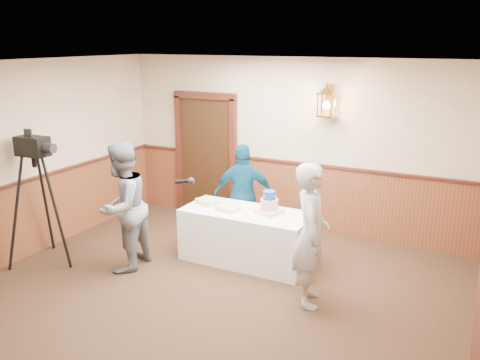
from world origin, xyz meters
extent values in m
plane|color=black|center=(0.00, 0.00, 0.00)|extent=(7.00, 7.00, 0.00)
cube|color=tan|center=(0.00, 3.50, 1.40)|extent=(6.00, 0.02, 2.80)
cube|color=white|center=(0.00, 0.00, 2.80)|extent=(6.00, 7.00, 0.02)
cube|color=brown|center=(0.00, 3.48, 0.55)|extent=(5.98, 0.04, 1.10)
cube|color=brown|center=(2.98, 0.00, 0.55)|extent=(0.04, 6.98, 1.10)
cube|color=#421911|center=(0.00, 3.46, 1.12)|extent=(5.98, 0.07, 0.04)
cube|color=black|center=(-1.60, 3.45, 1.05)|extent=(1.00, 0.06, 2.10)
cube|color=white|center=(-0.05, 1.90, 0.38)|extent=(1.80, 0.80, 0.75)
cube|color=beige|center=(0.27, 1.96, 0.78)|extent=(0.40, 0.40, 0.06)
cylinder|color=red|center=(0.27, 1.96, 0.88)|extent=(0.25, 0.25, 0.14)
cylinder|color=navy|center=(0.27, 1.96, 1.01)|extent=(0.17, 0.17, 0.11)
cube|color=#D4CF7F|center=(-0.30, 1.82, 0.78)|extent=(0.35, 0.29, 0.06)
cube|color=#A5C98E|center=(-0.69, 1.94, 0.79)|extent=(0.37, 0.34, 0.07)
imported|color=slate|center=(-1.44, 0.95, 0.89)|extent=(0.75, 0.92, 1.77)
cylinder|color=black|center=(-0.44, 0.91, 1.38)|extent=(0.23, 0.06, 0.09)
sphere|color=black|center=(-0.31, 0.90, 1.40)|extent=(0.08, 0.08, 0.08)
imported|color=#A4A4AA|center=(1.14, 1.18, 0.86)|extent=(0.62, 0.74, 1.73)
imported|color=navy|center=(-0.38, 2.48, 0.78)|extent=(0.99, 0.70, 1.56)
cube|color=black|center=(-2.60, 0.58, 1.68)|extent=(0.45, 0.26, 0.26)
cylinder|color=black|center=(-2.31, 0.59, 1.68)|extent=(0.18, 0.14, 0.13)
camera|label=1|loc=(2.89, -4.12, 3.06)|focal=38.00mm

